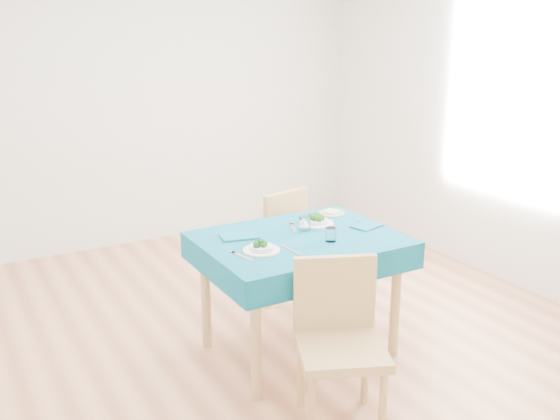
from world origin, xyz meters
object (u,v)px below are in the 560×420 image
chair_far (269,233)px  side_plate (332,213)px  chair_near (342,330)px  bowl_far (316,219)px  bowl_near (261,246)px  table (299,295)px

chair_far → side_plate: 0.62m
chair_far → side_plate: (0.19, -0.53, 0.26)m
chair_near → chair_far: (0.46, 1.58, -0.03)m
chair_near → side_plate: (0.65, 1.05, 0.23)m
bowl_far → chair_near: bearing=-115.5°
chair_far → side_plate: size_ratio=5.66×
bowl_near → side_plate: size_ratio=1.18×
chair_far → bowl_near: chair_far is taller
chair_far → bowl_far: 0.73m
bowl_far → side_plate: size_ratio=1.26×
bowl_near → bowl_far: bowl_far is taller
chair_near → chair_far: chair_near is taller
chair_near → bowl_near: (-0.10, 0.64, 0.26)m
chair_far → chair_near: bearing=60.3°
table → chair_near: bearing=-105.9°
table → chair_near: chair_near is taller
bowl_far → side_plate: (0.21, 0.14, -0.03)m
chair_near → table: bearing=97.2°
side_plate → table: bearing=-145.4°
bowl_near → side_plate: bowl_near is taller
table → side_plate: side_plate is taller
bowl_far → bowl_near: bearing=-153.8°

